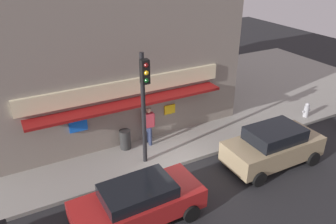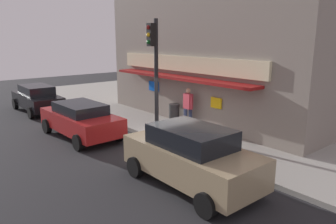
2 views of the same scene
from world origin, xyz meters
name	(u,v)px [view 2 (image 2 of 2)]	position (x,y,z in m)	size (l,w,h in m)	color
ground_plane	(158,143)	(0.00, 0.00, 0.00)	(51.20, 51.20, 0.00)	#232326
sidewalk	(245,119)	(0.00, 5.80, 0.08)	(34.13, 11.60, 0.16)	gray
corner_building	(236,32)	(-1.27, 6.34, 4.53)	(12.28, 8.44, 8.75)	gray
traffic_light	(154,60)	(-1.22, 0.77, 3.28)	(0.32, 0.58, 4.85)	black
trash_can	(174,113)	(-1.59, 2.24, 0.62)	(0.51, 0.51, 0.92)	#2D2D2D
pedestrian	(188,106)	(-0.45, 2.09, 1.19)	(0.59, 0.46, 1.84)	navy
parked_car_black	(37,98)	(-9.03, -1.86, 0.80)	(4.47, 1.96, 1.53)	black
parked_car_red	(81,119)	(-2.80, -2.05, 0.79)	(4.49, 2.15, 1.49)	#AD1E1E
parked_car_tan	(191,156)	(3.64, -1.65, 0.90)	(4.31, 2.12, 1.75)	#9E8966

